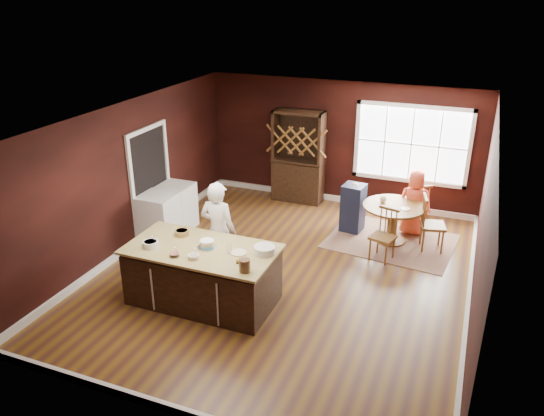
# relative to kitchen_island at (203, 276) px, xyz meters

# --- Properties ---
(room_shell) EXTENTS (7.00, 7.00, 7.00)m
(room_shell) POSITION_rel_kitchen_island_xyz_m (0.87, 1.25, 0.91)
(room_shell) COLOR brown
(room_shell) RESTS_ON ground
(window) EXTENTS (2.36, 0.10, 1.66)m
(window) POSITION_rel_kitchen_island_xyz_m (2.37, 4.72, 1.06)
(window) COLOR white
(window) RESTS_ON room_shell
(doorway) EXTENTS (0.08, 1.26, 2.13)m
(doorway) POSITION_rel_kitchen_island_xyz_m (-2.10, 1.85, 0.59)
(doorway) COLOR white
(doorway) RESTS_ON room_shell
(kitchen_island) EXTENTS (2.27, 1.19, 0.92)m
(kitchen_island) POSITION_rel_kitchen_island_xyz_m (0.00, 0.00, 0.00)
(kitchen_island) COLOR black
(kitchen_island) RESTS_ON ground
(dining_table) EXTENTS (1.16, 1.16, 0.75)m
(dining_table) POSITION_rel_kitchen_island_xyz_m (2.35, 3.13, 0.10)
(dining_table) COLOR #935930
(dining_table) RESTS_ON ground
(baker) EXTENTS (0.63, 0.42, 1.71)m
(baker) POSITION_rel_kitchen_island_xyz_m (-0.09, 0.74, 0.41)
(baker) COLOR white
(baker) RESTS_ON ground
(layer_cake) EXTENTS (0.29, 0.29, 0.12)m
(layer_cake) POSITION_rel_kitchen_island_xyz_m (0.07, 0.05, 0.54)
(layer_cake) COLOR white
(layer_cake) RESTS_ON kitchen_island
(bowl_blue) EXTENTS (0.24, 0.24, 0.09)m
(bowl_blue) POSITION_rel_kitchen_island_xyz_m (-0.73, -0.24, 0.53)
(bowl_blue) COLOR silver
(bowl_blue) RESTS_ON kitchen_island
(bowl_yellow) EXTENTS (0.22, 0.22, 0.08)m
(bowl_yellow) POSITION_rel_kitchen_island_xyz_m (-0.50, 0.28, 0.52)
(bowl_yellow) COLOR #A87858
(bowl_yellow) RESTS_ON kitchen_island
(bowl_pink) EXTENTS (0.15, 0.15, 0.05)m
(bowl_pink) POSITION_rel_kitchen_island_xyz_m (-0.24, -0.38, 0.51)
(bowl_pink) COLOR white
(bowl_pink) RESTS_ON kitchen_island
(bowl_olive) EXTENTS (0.17, 0.17, 0.06)m
(bowl_olive) POSITION_rel_kitchen_island_xyz_m (0.05, -0.33, 0.51)
(bowl_olive) COLOR beige
(bowl_olive) RESTS_ON kitchen_island
(drinking_glass) EXTENTS (0.08, 0.08, 0.15)m
(drinking_glass) POSITION_rel_kitchen_island_xyz_m (0.46, 0.01, 0.56)
(drinking_glass) COLOR white
(drinking_glass) RESTS_ON kitchen_island
(dinner_plate) EXTENTS (0.24, 0.24, 0.02)m
(dinner_plate) POSITION_rel_kitchen_island_xyz_m (0.59, 0.06, 0.49)
(dinner_plate) COLOR beige
(dinner_plate) RESTS_ON kitchen_island
(white_tub) EXTENTS (0.32, 0.32, 0.11)m
(white_tub) POSITION_rel_kitchen_island_xyz_m (0.94, 0.20, 0.54)
(white_tub) COLOR white
(white_tub) RESTS_ON kitchen_island
(stoneware_crock) EXTENTS (0.16, 0.16, 0.19)m
(stoneware_crock) POSITION_rel_kitchen_island_xyz_m (0.89, -0.40, 0.57)
(stoneware_crock) COLOR #503A27
(stoneware_crock) RESTS_ON kitchen_island
(toy_figurine) EXTENTS (0.04, 0.04, 0.07)m
(toy_figurine) POSITION_rel_kitchen_island_xyz_m (0.70, -0.23, 0.52)
(toy_figurine) COLOR yellow
(toy_figurine) RESTS_ON kitchen_island
(rug) EXTENTS (2.48, 2.01, 0.01)m
(rug) POSITION_rel_kitchen_island_xyz_m (2.35, 3.13, -0.43)
(rug) COLOR brown
(rug) RESTS_ON ground
(chair_east) EXTENTS (0.51, 0.53, 1.06)m
(chair_east) POSITION_rel_kitchen_island_xyz_m (3.09, 3.09, 0.09)
(chair_east) COLOR brown
(chair_east) RESTS_ON ground
(chair_south) EXTENTS (0.49, 0.48, 0.97)m
(chair_south) POSITION_rel_kitchen_island_xyz_m (2.31, 2.35, 0.04)
(chair_south) COLOR #985832
(chair_south) RESTS_ON ground
(chair_north) EXTENTS (0.57, 0.56, 0.99)m
(chair_north) POSITION_rel_kitchen_island_xyz_m (2.68, 3.91, 0.06)
(chair_north) COLOR #9A5624
(chair_north) RESTS_ON ground
(seated_woman) EXTENTS (0.67, 0.47, 1.31)m
(seated_woman) POSITION_rel_kitchen_island_xyz_m (2.66, 3.65, 0.21)
(seated_woman) COLOR #F35938
(seated_woman) RESTS_ON ground
(high_chair) EXTENTS (0.45, 0.45, 1.01)m
(high_chair) POSITION_rel_kitchen_island_xyz_m (1.53, 3.35, 0.06)
(high_chair) COLOR #1E2446
(high_chair) RESTS_ON ground
(toddler) EXTENTS (0.18, 0.14, 0.26)m
(toddler) POSITION_rel_kitchen_island_xyz_m (1.60, 3.48, 0.37)
(toddler) COLOR #8CA5BF
(toddler) RESTS_ON high_chair
(table_plate) EXTENTS (0.18, 0.18, 0.01)m
(table_plate) POSITION_rel_kitchen_island_xyz_m (2.57, 3.03, 0.32)
(table_plate) COLOR beige
(table_plate) RESTS_ON dining_table
(table_cup) EXTENTS (0.14, 0.14, 0.10)m
(table_cup) POSITION_rel_kitchen_island_xyz_m (2.12, 3.22, 0.36)
(table_cup) COLOR beige
(table_cup) RESTS_ON dining_table
(hutch) EXTENTS (1.12, 0.47, 2.05)m
(hutch) POSITION_rel_kitchen_island_xyz_m (-0.00, 4.47, 0.59)
(hutch) COLOR black
(hutch) RESTS_ON ground
(washer) EXTENTS (0.65, 0.63, 0.94)m
(washer) POSITION_rel_kitchen_island_xyz_m (-1.77, 1.53, 0.03)
(washer) COLOR white
(washer) RESTS_ON ground
(dryer) EXTENTS (0.64, 0.62, 0.92)m
(dryer) POSITION_rel_kitchen_island_xyz_m (-1.77, 2.17, 0.02)
(dryer) COLOR white
(dryer) RESTS_ON ground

